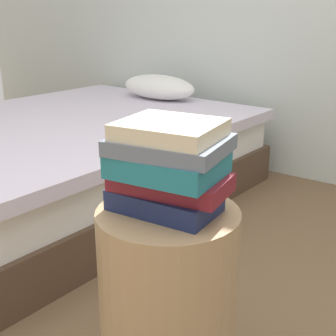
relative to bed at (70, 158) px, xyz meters
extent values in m
cube|color=#4C3828|center=(0.00, -0.01, -0.12)|extent=(1.60, 2.07, 0.22)
cube|color=white|center=(0.00, -0.01, 0.08)|extent=(1.53, 1.99, 0.18)
cube|color=silver|center=(0.00, -0.01, 0.20)|extent=(1.62, 2.03, 0.06)
ellipsoid|color=white|center=(0.04, 0.78, 0.31)|extent=(0.57, 0.31, 0.16)
cylinder|color=tan|center=(1.32, -0.87, 0.05)|extent=(0.35, 0.35, 0.57)
cube|color=#19234C|center=(1.31, -0.87, 0.37)|extent=(0.26, 0.17, 0.05)
cube|color=maroon|center=(1.32, -0.86, 0.41)|extent=(0.30, 0.19, 0.04)
cube|color=#1E727F|center=(1.32, -0.87, 0.46)|extent=(0.27, 0.22, 0.05)
cube|color=slate|center=(1.32, -0.86, 0.50)|extent=(0.29, 0.25, 0.04)
cube|color=beige|center=(1.32, -0.86, 0.54)|extent=(0.25, 0.23, 0.04)
camera|label=1|loc=(1.93, -1.69, 0.80)|focal=49.46mm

